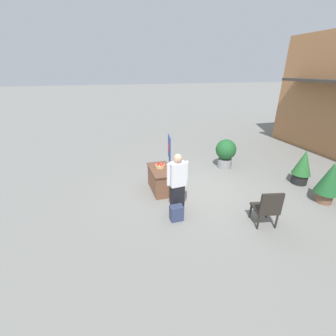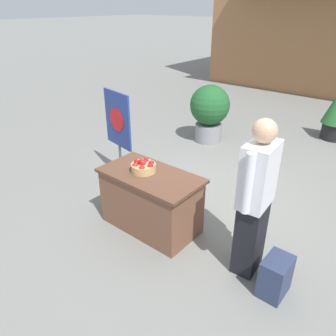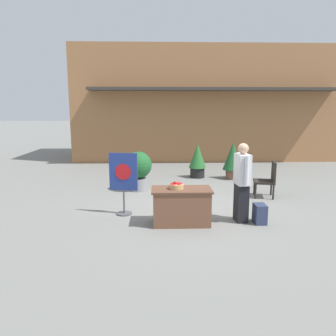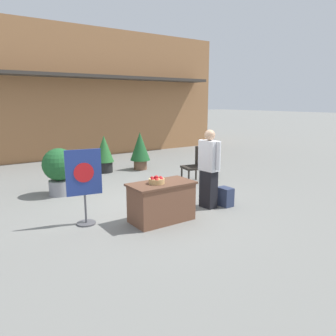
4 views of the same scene
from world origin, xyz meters
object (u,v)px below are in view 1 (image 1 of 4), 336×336
object	(u,v)px
backpack	(176,213)
potted_plant_far_right	(330,181)
poster_board	(169,152)
apple_basket	(160,166)
patio_chair	(267,207)
person_visitor	(177,183)
potted_plant_far_left	(226,152)
display_table	(161,179)
potted_plant_near_left	(303,166)

from	to	relation	value
backpack	potted_plant_far_right	distance (m)	4.61
backpack	potted_plant_far_right	xyz separation A→B (m)	(0.44, 4.56, 0.51)
poster_board	potted_plant_far_right	xyz separation A→B (m)	(3.42, 3.85, -0.10)
apple_basket	patio_chair	distance (m)	3.38
person_visitor	patio_chair	xyz separation A→B (m)	(1.25, 1.94, -0.33)
poster_board	potted_plant_far_left	bearing A→B (deg)	-174.86
person_visitor	poster_board	world-z (taller)	person_visitor
display_table	patio_chair	distance (m)	3.29
display_table	person_visitor	size ratio (longest dim) A/B	0.74
apple_basket	potted_plant_far_left	bearing A→B (deg)	108.02
backpack	apple_basket	bearing A→B (deg)	178.84
display_table	backpack	size ratio (longest dim) A/B	3.03
poster_board	potted_plant_far_right	world-z (taller)	poster_board
apple_basket	patio_chair	xyz separation A→B (m)	(2.67, 2.05, -0.29)
backpack	patio_chair	world-z (taller)	patio_chair
patio_chair	potted_plant_far_right	bearing A→B (deg)	-67.76
patio_chair	potted_plant_far_right	world-z (taller)	potted_plant_far_right
backpack	potted_plant_near_left	bearing A→B (deg)	98.94
potted_plant_far_right	potted_plant_far_left	bearing A→B (deg)	-154.20
potted_plant_far_left	potted_plant_near_left	xyz separation A→B (m)	(2.01, 1.81, -0.02)
apple_basket	potted_plant_near_left	bearing A→B (deg)	77.71
person_visitor	potted_plant_far_right	xyz separation A→B (m)	(0.82, 4.41, -0.16)
backpack	display_table	bearing A→B (deg)	178.75
potted_plant_far_left	potted_plant_far_right	bearing A→B (deg)	25.80
potted_plant_far_right	display_table	bearing A→B (deg)	-115.24
person_visitor	potted_plant_far_left	distance (m)	3.73
backpack	poster_board	xyz separation A→B (m)	(-2.98, 0.71, 0.61)
apple_basket	potted_plant_far_right	bearing A→B (deg)	63.62
patio_chair	potted_plant_far_left	world-z (taller)	potted_plant_far_left
display_table	person_visitor	distance (m)	1.41
potted_plant_far_right	poster_board	bearing A→B (deg)	-131.63
poster_board	potted_plant_near_left	bearing A→B (deg)	162.04
person_visitor	potted_plant_far_right	bearing A→B (deg)	-105.23
poster_board	display_table	bearing A→B (deg)	72.86
display_table	apple_basket	bearing A→B (deg)	-179.80
apple_basket	potted_plant_far_left	distance (m)	3.13
poster_board	potted_plant_far_right	bearing A→B (deg)	148.79
person_visitor	potted_plant_far_left	size ratio (longest dim) A/B	1.46
apple_basket	backpack	distance (m)	1.91
poster_board	potted_plant_near_left	xyz separation A→B (m)	(2.22, 4.11, -0.16)
poster_board	potted_plant_far_right	distance (m)	5.15
patio_chair	potted_plant_far_left	bearing A→B (deg)	-1.86
patio_chair	potted_plant_near_left	bearing A→B (deg)	-46.85
apple_basket	person_visitor	bearing A→B (deg)	4.37
display_table	backpack	bearing A→B (deg)	-1.25
apple_basket	person_visitor	size ratio (longest dim) A/B	0.18
person_visitor	potted_plant_near_left	distance (m)	4.69
display_table	poster_board	distance (m)	1.52
person_visitor	potted_plant_far_right	world-z (taller)	person_visitor
display_table	potted_plant_far_right	xyz separation A→B (m)	(2.13, 4.52, 0.33)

